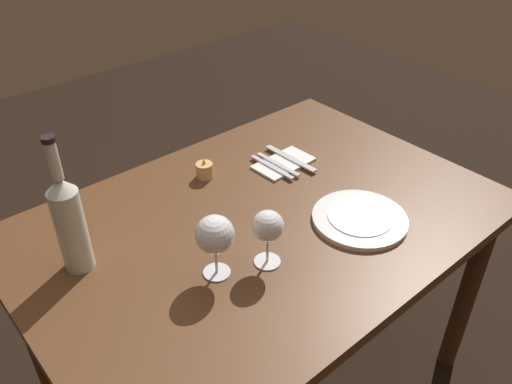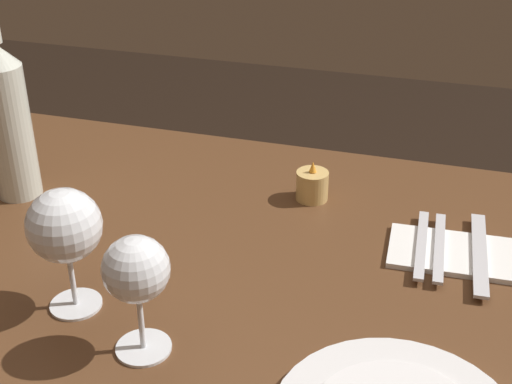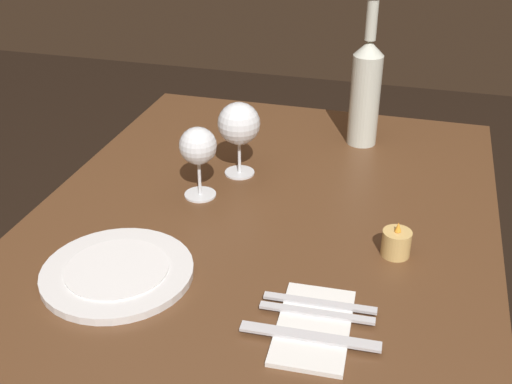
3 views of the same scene
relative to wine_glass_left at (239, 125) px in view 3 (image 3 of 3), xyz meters
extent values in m
cube|color=#56351E|center=(0.23, 0.10, -0.14)|extent=(1.30, 0.90, 0.04)
cylinder|color=#412816|center=(-0.35, -0.28, -0.51)|extent=(0.06, 0.06, 0.70)
cylinder|color=#412816|center=(-0.35, 0.48, -0.51)|extent=(0.06, 0.06, 0.70)
cylinder|color=white|center=(0.00, 0.00, -0.12)|extent=(0.07, 0.07, 0.00)
cylinder|color=white|center=(0.00, 0.00, -0.07)|extent=(0.01, 0.01, 0.08)
sphere|color=white|center=(0.00, 0.00, 0.00)|extent=(0.09, 0.09, 0.09)
cylinder|color=#42070F|center=(0.00, 0.00, 0.00)|extent=(0.07, 0.07, 0.03)
cylinder|color=white|center=(0.12, -0.05, -0.12)|extent=(0.07, 0.07, 0.00)
cylinder|color=white|center=(0.12, -0.05, -0.07)|extent=(0.01, 0.01, 0.08)
sphere|color=white|center=(0.12, -0.05, 0.00)|extent=(0.08, 0.08, 0.08)
cylinder|color=#42070F|center=(0.12, -0.05, -0.01)|extent=(0.06, 0.06, 0.01)
cylinder|color=silver|center=(-0.24, 0.24, -0.01)|extent=(0.07, 0.07, 0.22)
cone|color=silver|center=(-0.24, 0.24, 0.12)|extent=(0.07, 0.07, 0.03)
cylinder|color=silver|center=(-0.24, 0.24, 0.18)|extent=(0.03, 0.03, 0.09)
cylinder|color=#DBB266|center=(0.22, 0.36, -0.09)|extent=(0.05, 0.05, 0.05)
cylinder|color=white|center=(0.22, 0.36, -0.10)|extent=(0.04, 0.04, 0.03)
cone|color=#F99E2D|center=(0.22, 0.36, -0.06)|extent=(0.01, 0.01, 0.02)
cylinder|color=white|center=(0.42, -0.09, -0.11)|extent=(0.26, 0.26, 0.01)
cylinder|color=white|center=(0.42, -0.09, -0.10)|extent=(0.18, 0.18, 0.00)
cube|color=white|center=(0.46, 0.26, -0.11)|extent=(0.19, 0.12, 0.01)
cube|color=silver|center=(0.43, 0.26, -0.11)|extent=(0.02, 0.18, 0.00)
cube|color=silver|center=(0.41, 0.26, -0.11)|extent=(0.02, 0.18, 0.00)
cube|color=silver|center=(0.49, 0.26, -0.11)|extent=(0.03, 0.21, 0.00)
camera|label=1|loc=(-0.53, -0.75, 0.76)|focal=36.59mm
camera|label=2|loc=(0.43, -0.62, 0.44)|focal=49.47mm
camera|label=3|loc=(1.20, 0.37, 0.54)|focal=44.85mm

